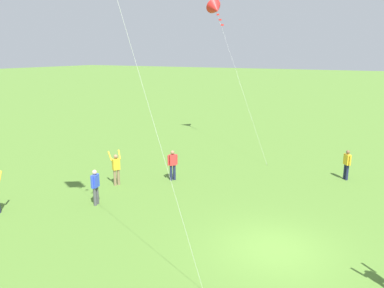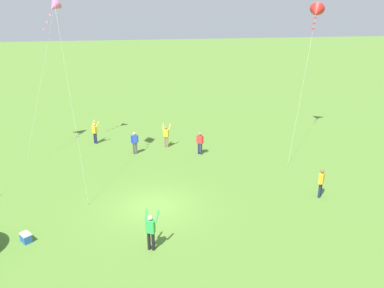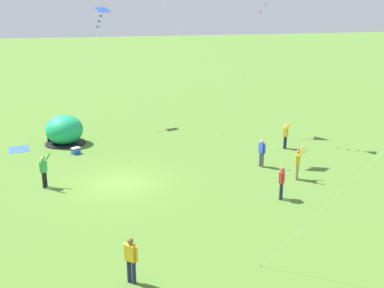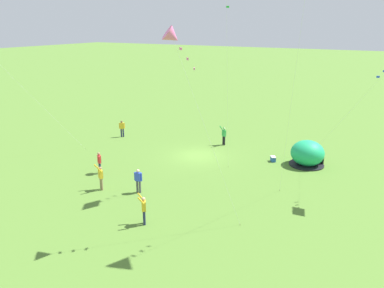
{
  "view_description": "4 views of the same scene",
  "coord_description": "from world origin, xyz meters",
  "px_view_note": "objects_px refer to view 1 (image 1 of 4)",
  "views": [
    {
      "loc": [
        -12.31,
        -3.29,
        7.02
      ],
      "look_at": [
        3.7,
        5.45,
        2.53
      ],
      "focal_mm": 35.0,
      "sensor_mm": 36.0,
      "label": 1
    },
    {
      "loc": [
        -2.58,
        -18.26,
        9.94
      ],
      "look_at": [
        3.1,
        3.35,
        2.26
      ],
      "focal_mm": 35.0,
      "sensor_mm": 36.0,
      "label": 2
    },
    {
      "loc": [
        23.09,
        -3.69,
        9.07
      ],
      "look_at": [
        1.07,
        3.8,
        2.19
      ],
      "focal_mm": 42.0,
      "sensor_mm": 36.0,
      "label": 3
    },
    {
      "loc": [
        -14.67,
        27.4,
        11.18
      ],
      "look_at": [
        -0.55,
        2.07,
        1.77
      ],
      "focal_mm": 35.0,
      "sensor_mm": 36.0,
      "label": 4
    }
  ],
  "objects_px": {
    "person_watching_sky": "(173,164)",
    "person_far_back": "(116,167)",
    "person_near_tent": "(347,163)",
    "person_strolling": "(95,185)",
    "kite_red": "(216,9)"
  },
  "relations": [
    {
      "from": "person_near_tent",
      "to": "person_far_back",
      "type": "height_order",
      "value": "person_far_back"
    },
    {
      "from": "person_near_tent",
      "to": "kite_red",
      "type": "distance_m",
      "value": 15.22
    },
    {
      "from": "person_far_back",
      "to": "kite_red",
      "type": "height_order",
      "value": "kite_red"
    },
    {
      "from": "person_watching_sky",
      "to": "person_far_back",
      "type": "bearing_deg",
      "value": 133.96
    },
    {
      "from": "person_far_back",
      "to": "person_near_tent",
      "type": "bearing_deg",
      "value": -57.33
    },
    {
      "from": "person_watching_sky",
      "to": "person_far_back",
      "type": "distance_m",
      "value": 3.11
    },
    {
      "from": "person_far_back",
      "to": "person_watching_sky",
      "type": "bearing_deg",
      "value": -46.04
    },
    {
      "from": "person_far_back",
      "to": "kite_red",
      "type": "distance_m",
      "value": 15.38
    },
    {
      "from": "person_far_back",
      "to": "kite_red",
      "type": "xyz_separation_m",
      "value": [
        12.3,
        0.02,
        9.23
      ]
    },
    {
      "from": "person_strolling",
      "to": "kite_red",
      "type": "distance_m",
      "value": 17.55
    },
    {
      "from": "person_strolling",
      "to": "kite_red",
      "type": "bearing_deg",
      "value": 3.54
    },
    {
      "from": "person_strolling",
      "to": "kite_red",
      "type": "relative_size",
      "value": 0.16
    },
    {
      "from": "person_strolling",
      "to": "person_watching_sky",
      "type": "bearing_deg",
      "value": -15.77
    },
    {
      "from": "kite_red",
      "to": "person_watching_sky",
      "type": "bearing_deg",
      "value": -167.45
    },
    {
      "from": "person_strolling",
      "to": "kite_red",
      "type": "xyz_separation_m",
      "value": [
        14.87,
        0.92,
        9.27
      ]
    }
  ]
}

